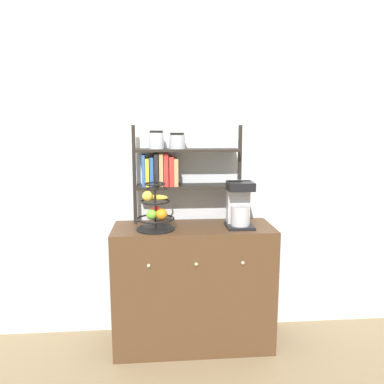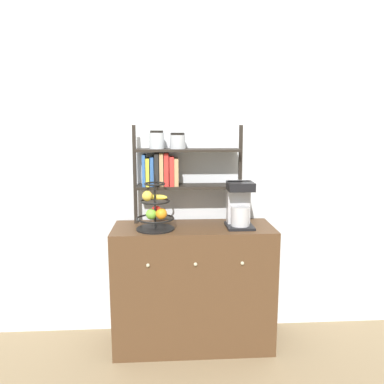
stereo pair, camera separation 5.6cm
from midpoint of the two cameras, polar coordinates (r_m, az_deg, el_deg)
name	(u,v)px [view 2 (the right image)]	position (r m, az deg, el deg)	size (l,w,h in m)	color
ground_plane	(195,360)	(2.78, 1.14, -24.26)	(12.00, 12.00, 0.00)	#847051
wall_back	(191,163)	(2.79, 0.43, 4.48)	(7.00, 0.05, 2.60)	silver
sideboard	(193,286)	(2.75, 0.80, -14.16)	(1.11, 0.44, 0.88)	#4C331E
coffee_maker	(239,204)	(2.60, 7.83, -1.89)	(0.18, 0.21, 0.32)	black
fruit_stand	(155,211)	(2.52, -5.03, -2.93)	(0.26, 0.26, 0.38)	black
shelf_hutch	(172,165)	(2.65, -2.44, 4.13)	(0.77, 0.20, 0.70)	black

